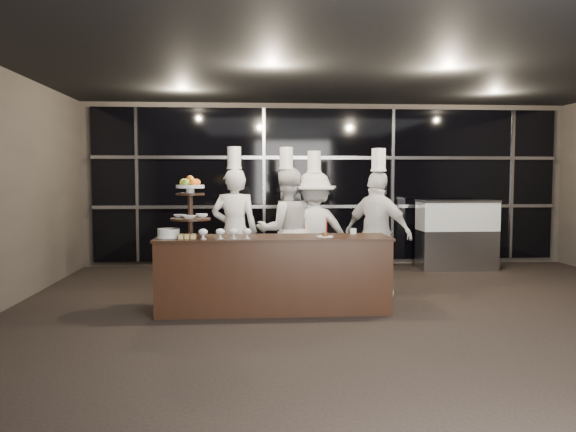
{
  "coord_description": "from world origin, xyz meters",
  "views": [
    {
      "loc": [
        -1.48,
        -5.41,
        1.65
      ],
      "look_at": [
        -0.98,
        1.7,
        1.15
      ],
      "focal_mm": 35.0,
      "sensor_mm": 36.0,
      "label": 1
    }
  ],
  "objects": [
    {
      "name": "chef_a",
      "position": [
        -1.68,
        2.43,
        0.91
      ],
      "size": [
        0.68,
        0.48,
        2.06
      ],
      "color": "silver",
      "rests_on": "ground"
    },
    {
      "name": "chef_c",
      "position": [
        -0.55,
        2.53,
        0.87
      ],
      "size": [
        1.14,
        0.7,
        2.01
      ],
      "color": "silver",
      "rests_on": "ground"
    },
    {
      "name": "chef_b",
      "position": [
        -0.95,
        2.49,
        0.89
      ],
      "size": [
        0.96,
        0.81,
        2.06
      ],
      "color": "silver",
      "rests_on": "ground"
    },
    {
      "name": "window_wall",
      "position": [
        0.0,
        4.94,
        1.5
      ],
      "size": [
        8.6,
        0.1,
        2.8
      ],
      "color": "black",
      "rests_on": "ground"
    },
    {
      "name": "room",
      "position": [
        0.0,
        0.0,
        1.5
      ],
      "size": [
        10.0,
        10.0,
        10.0
      ],
      "color": "black",
      "rests_on": "ground"
    },
    {
      "name": "small_plate",
      "position": [
        -0.56,
        1.3,
        0.94
      ],
      "size": [
        0.2,
        0.2,
        0.05
      ],
      "color": "white",
      "rests_on": "buffet_counter"
    },
    {
      "name": "compotes",
      "position": [
        -1.75,
        1.18,
        1.0
      ],
      "size": [
        0.62,
        0.11,
        0.12
      ],
      "color": "silver",
      "rests_on": "buffet_counter"
    },
    {
      "name": "display_case",
      "position": [
        2.21,
        4.3,
        0.69
      ],
      "size": [
        1.36,
        0.59,
        1.24
      ],
      "color": "#A5A5AA",
      "rests_on": "ground"
    },
    {
      "name": "chef_d",
      "position": [
        0.28,
        2.1,
        0.88
      ],
      "size": [
        1.03,
        1.01,
        2.03
      ],
      "color": "white",
      "rests_on": "ground"
    },
    {
      "name": "layer_cake",
      "position": [
        -2.44,
        1.35,
        0.97
      ],
      "size": [
        0.3,
        0.3,
        0.11
      ],
      "color": "white",
      "rests_on": "buffet_counter"
    },
    {
      "name": "pastry_squares",
      "position": [
        -2.2,
        1.23,
        0.95
      ],
      "size": [
        0.19,
        0.13,
        0.05
      ],
      "color": "tan",
      "rests_on": "buffet_counter"
    },
    {
      "name": "buffet_counter",
      "position": [
        -1.18,
        1.4,
        0.47
      ],
      "size": [
        2.84,
        0.74,
        0.92
      ],
      "color": "black",
      "rests_on": "ground"
    },
    {
      "name": "chef_cup",
      "position": [
        -0.15,
        1.65,
        0.96
      ],
      "size": [
        0.08,
        0.08,
        0.07
      ],
      "primitive_type": "cylinder",
      "color": "white",
      "rests_on": "buffet_counter"
    },
    {
      "name": "display_stand",
      "position": [
        -2.18,
        1.4,
        1.34
      ],
      "size": [
        0.48,
        0.48,
        0.74
      ],
      "color": "black",
      "rests_on": "buffet_counter"
    }
  ]
}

